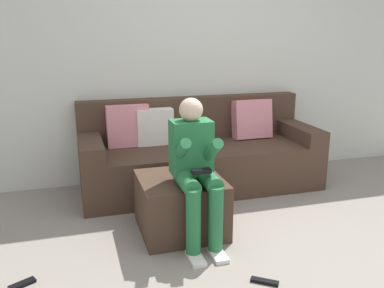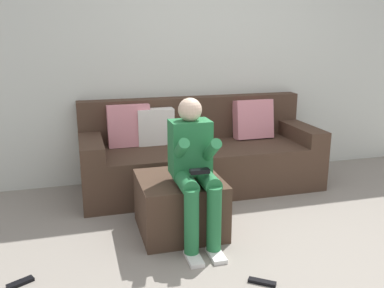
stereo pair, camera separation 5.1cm
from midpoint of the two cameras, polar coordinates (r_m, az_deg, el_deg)
ground_plane at (r=3.06m, az=13.30°, el=-16.09°), size 7.44×7.44×0.00m
wall_back at (r=4.59m, az=0.96°, el=11.61°), size 5.73×0.10×2.58m
couch_sectional at (r=4.31m, az=0.60°, el=-1.63°), size 2.40×0.87×0.89m
ottoman at (r=3.39m, az=-2.01°, el=-8.25°), size 0.64×0.65×0.45m
person_seated at (r=3.09m, az=-0.00°, el=-2.91°), size 0.30×0.62×1.09m
remote_near_ottoman at (r=2.86m, az=9.34°, el=-18.00°), size 0.17×0.14×0.02m
remote_under_side_table at (r=3.01m, az=-22.60°, el=-17.21°), size 0.17×0.13×0.02m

